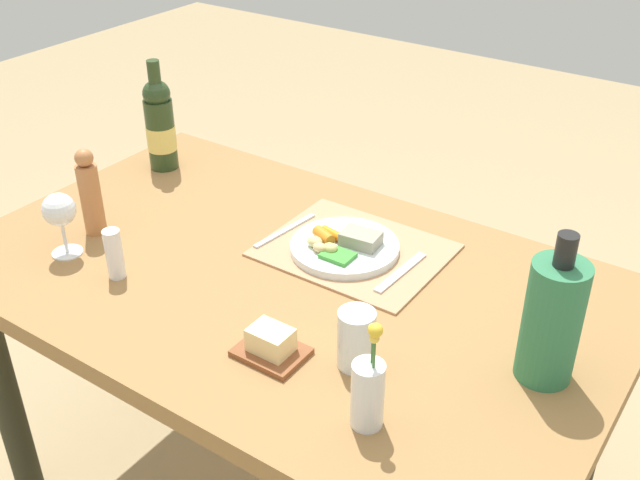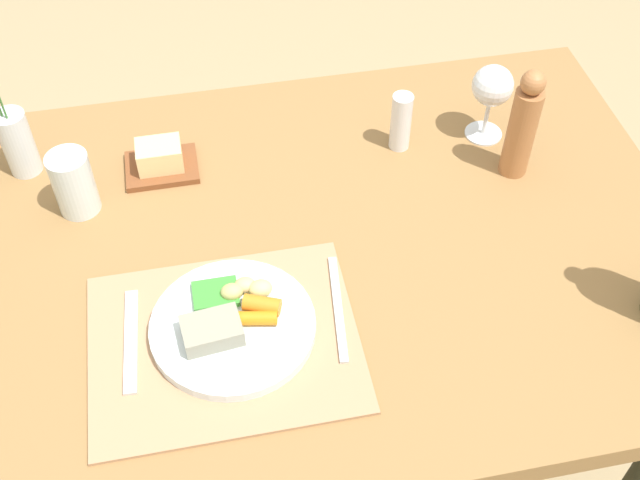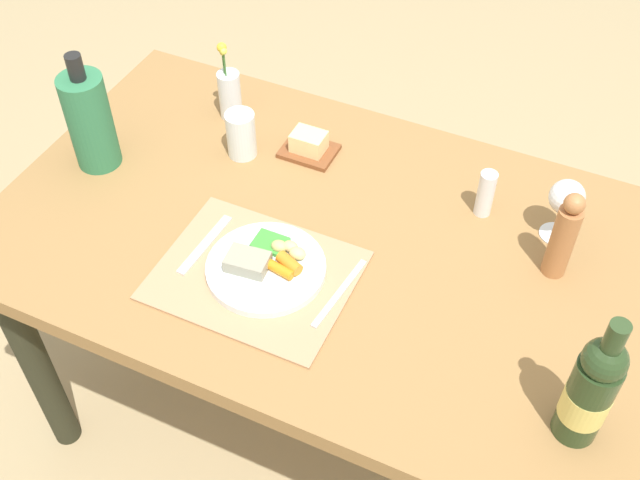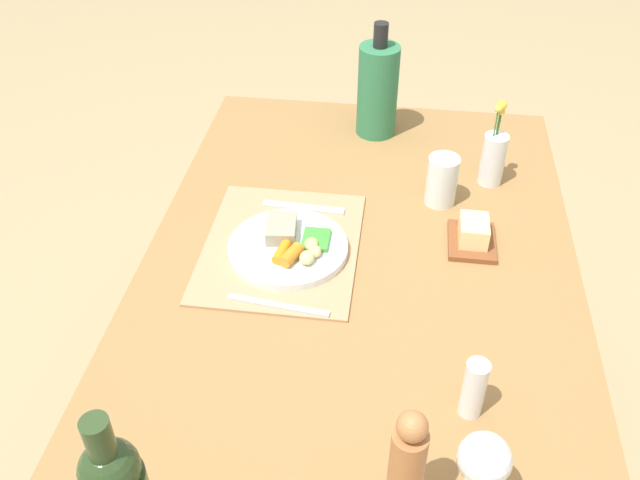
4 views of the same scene
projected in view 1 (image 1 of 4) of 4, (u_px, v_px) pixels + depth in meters
The scene contains 13 objects.
dining_table at pixel (284, 311), 1.73m from camera, with size 1.47×0.90×0.78m.
placemat at pixel (355, 250), 1.75m from camera, with size 0.40×0.33×0.01m, color tan.
dinner_plate at pixel (344, 246), 1.74m from camera, with size 0.25×0.25×0.05m.
fork at pixel (401, 272), 1.66m from camera, with size 0.02×0.19×0.01m, color silver.
knife at pixel (285, 230), 1.82m from camera, with size 0.01×0.20×0.01m, color silver.
pepper_mill at pixel (90, 194), 1.78m from camera, with size 0.05×0.05×0.22m.
butter_dish at pixel (271, 345), 1.43m from camera, with size 0.13×0.10×0.06m.
wine_glass at pixel (59, 212), 1.69m from camera, with size 0.08×0.08×0.15m.
flower_vase at pixel (368, 391), 1.25m from camera, with size 0.06×0.06×0.21m.
wine_bottle at pixel (160, 125), 2.07m from camera, with size 0.08×0.08×0.31m.
cooler_bottle at pixel (552, 320), 1.33m from camera, with size 0.10×0.10×0.30m.
water_tumbler at pixel (356, 342), 1.39m from camera, with size 0.07×0.07×0.12m.
salt_shaker at pixel (114, 254), 1.64m from camera, with size 0.04×0.04×0.12m, color white.
Camera 1 is at (-0.86, 1.10, 1.71)m, focal length 42.56 mm.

